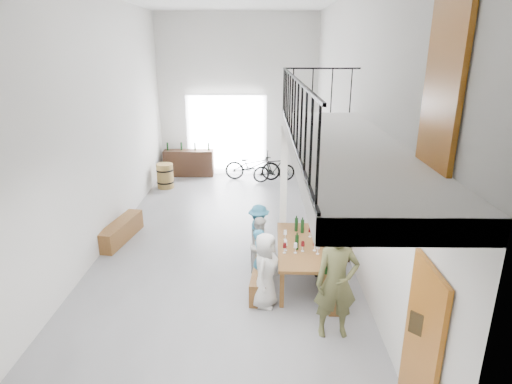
{
  "coord_description": "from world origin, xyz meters",
  "views": [
    {
      "loc": [
        0.82,
        -9.05,
        4.37
      ],
      "look_at": [
        0.72,
        -0.5,
        1.47
      ],
      "focal_mm": 30.0,
      "sensor_mm": 36.0,
      "label": 1
    }
  ],
  "objects_px": {
    "tasting_table": "(300,248)",
    "bench_inner": "(262,271)",
    "side_bench": "(121,231)",
    "serving_counter": "(189,163)",
    "host_standing": "(336,282)",
    "oak_barrel": "(165,176)",
    "bicycle_near": "(253,166)"
  },
  "relations": [
    {
      "from": "oak_barrel",
      "to": "bicycle_near",
      "type": "relative_size",
      "value": 0.42
    },
    {
      "from": "tasting_table",
      "to": "bench_inner",
      "type": "distance_m",
      "value": 0.87
    },
    {
      "from": "bench_inner",
      "to": "side_bench",
      "type": "height_order",
      "value": "side_bench"
    },
    {
      "from": "serving_counter",
      "to": "side_bench",
      "type": "bearing_deg",
      "value": -98.55
    },
    {
      "from": "side_bench",
      "to": "oak_barrel",
      "type": "relative_size",
      "value": 2.08
    },
    {
      "from": "tasting_table",
      "to": "bicycle_near",
      "type": "height_order",
      "value": "bicycle_near"
    },
    {
      "from": "serving_counter",
      "to": "oak_barrel",
      "type": "bearing_deg",
      "value": -111.93
    },
    {
      "from": "serving_counter",
      "to": "host_standing",
      "type": "bearing_deg",
      "value": -67.86
    },
    {
      "from": "serving_counter",
      "to": "host_standing",
      "type": "distance_m",
      "value": 9.66
    },
    {
      "from": "host_standing",
      "to": "oak_barrel",
      "type": "bearing_deg",
      "value": 116.7
    },
    {
      "from": "bench_inner",
      "to": "serving_counter",
      "type": "bearing_deg",
      "value": 115.09
    },
    {
      "from": "side_bench",
      "to": "bicycle_near",
      "type": "bearing_deg",
      "value": 58.47
    },
    {
      "from": "serving_counter",
      "to": "host_standing",
      "type": "height_order",
      "value": "host_standing"
    },
    {
      "from": "oak_barrel",
      "to": "bicycle_near",
      "type": "distance_m",
      "value": 2.98
    },
    {
      "from": "serving_counter",
      "to": "bicycle_near",
      "type": "bearing_deg",
      "value": -12.87
    },
    {
      "from": "tasting_table",
      "to": "serving_counter",
      "type": "xyz_separation_m",
      "value": [
        -3.33,
        7.27,
        -0.25
      ]
    },
    {
      "from": "side_bench",
      "to": "serving_counter",
      "type": "distance_m",
      "value": 5.49
    },
    {
      "from": "host_standing",
      "to": "bicycle_near",
      "type": "xyz_separation_m",
      "value": [
        -1.46,
        8.4,
        -0.43
      ]
    },
    {
      "from": "bicycle_near",
      "to": "tasting_table",
      "type": "bearing_deg",
      "value": -167.64
    },
    {
      "from": "serving_counter",
      "to": "bicycle_near",
      "type": "distance_m",
      "value": 2.33
    },
    {
      "from": "side_bench",
      "to": "serving_counter",
      "type": "xyz_separation_m",
      "value": [
        0.75,
        5.43,
        0.23
      ]
    },
    {
      "from": "tasting_table",
      "to": "oak_barrel",
      "type": "xyz_separation_m",
      "value": [
        -3.88,
        5.86,
        -0.31
      ]
    },
    {
      "from": "bench_inner",
      "to": "bicycle_near",
      "type": "distance_m",
      "value": 6.82
    },
    {
      "from": "side_bench",
      "to": "tasting_table",
      "type": "bearing_deg",
      "value": -24.27
    },
    {
      "from": "host_standing",
      "to": "bicycle_near",
      "type": "distance_m",
      "value": 8.54
    },
    {
      "from": "bench_inner",
      "to": "host_standing",
      "type": "xyz_separation_m",
      "value": [
        1.14,
        -1.6,
        0.72
      ]
    },
    {
      "from": "oak_barrel",
      "to": "bicycle_near",
      "type": "xyz_separation_m",
      "value": [
        2.83,
        0.92,
        0.1
      ]
    },
    {
      "from": "oak_barrel",
      "to": "bench_inner",
      "type": "bearing_deg",
      "value": -61.8
    },
    {
      "from": "tasting_table",
      "to": "bench_inner",
      "type": "relative_size",
      "value": 1.13
    },
    {
      "from": "serving_counter",
      "to": "host_standing",
      "type": "relative_size",
      "value": 0.93
    },
    {
      "from": "tasting_table",
      "to": "bicycle_near",
      "type": "bearing_deg",
      "value": 100.29
    },
    {
      "from": "oak_barrel",
      "to": "serving_counter",
      "type": "bearing_deg",
      "value": 68.76
    }
  ]
}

